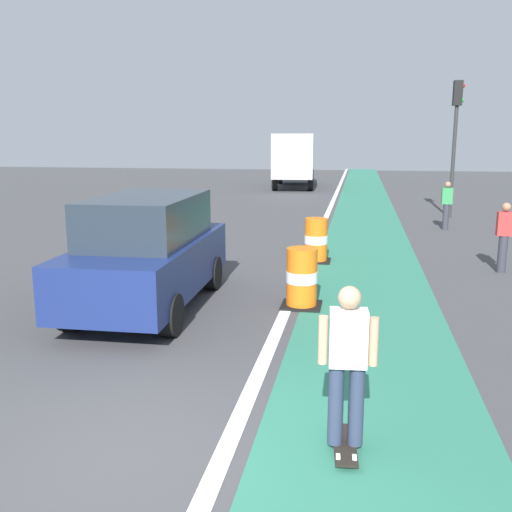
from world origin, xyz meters
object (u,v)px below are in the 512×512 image
at_px(skateboarder_on_lane, 347,364).
at_px(traffic_barrel_front, 302,278).
at_px(pedestrian_crossing, 504,235).
at_px(pedestrian_waiting, 447,204).
at_px(traffic_barrel_mid, 316,241).
at_px(traffic_light_corner, 456,125).
at_px(delivery_truck_down_block, 294,157).
at_px(parked_suv_nearest, 149,252).

relative_size(skateboarder_on_lane, traffic_barrel_front, 1.55).
relative_size(pedestrian_crossing, pedestrian_waiting, 1.00).
xyz_separation_m(skateboarder_on_lane, traffic_barrel_front, (-0.92, 4.87, -0.38)).
relative_size(traffic_barrel_mid, traffic_light_corner, 0.21).
relative_size(delivery_truck_down_block, pedestrian_waiting, 4.81).
bearing_deg(pedestrian_crossing, skateboarder_on_lane, -111.71).
relative_size(parked_suv_nearest, traffic_barrel_front, 4.25).
xyz_separation_m(traffic_barrel_front, pedestrian_crossing, (4.25, 3.51, 0.33)).
xyz_separation_m(traffic_barrel_mid, pedestrian_waiting, (3.90, 5.82, 0.33)).
height_order(delivery_truck_down_block, traffic_light_corner, traffic_light_corner).
relative_size(traffic_barrel_front, delivery_truck_down_block, 0.14).
distance_m(traffic_light_corner, pedestrian_crossing, 9.74).
distance_m(pedestrian_crossing, pedestrian_waiting, 6.26).
distance_m(skateboarder_on_lane, traffic_barrel_mid, 8.87).
bearing_deg(delivery_truck_down_block, pedestrian_waiting, -66.11).
bearing_deg(skateboarder_on_lane, traffic_barrel_mid, 96.19).
bearing_deg(delivery_truck_down_block, traffic_barrel_front, -83.25).
height_order(skateboarder_on_lane, pedestrian_waiting, skateboarder_on_lane).
xyz_separation_m(traffic_barrel_front, traffic_light_corner, (4.46, 12.88, 2.97)).
bearing_deg(pedestrian_waiting, delivery_truck_down_block, 113.89).
height_order(traffic_barrel_front, delivery_truck_down_block, delivery_truck_down_block).
height_order(traffic_barrel_mid, traffic_light_corner, traffic_light_corner).
bearing_deg(parked_suv_nearest, traffic_light_corner, 61.89).
distance_m(traffic_barrel_front, traffic_barrel_mid, 3.94).
distance_m(traffic_barrel_front, traffic_light_corner, 13.95).
distance_m(skateboarder_on_lane, traffic_barrel_front, 4.97).
bearing_deg(skateboarder_on_lane, traffic_barrel_front, 100.69).
bearing_deg(traffic_barrel_front, parked_suv_nearest, -168.68).
relative_size(skateboarder_on_lane, parked_suv_nearest, 0.36).
height_order(parked_suv_nearest, traffic_light_corner, traffic_light_corner).
bearing_deg(traffic_barrel_mid, skateboarder_on_lane, -83.81).
bearing_deg(traffic_barrel_mid, pedestrian_waiting, 56.15).
height_order(skateboarder_on_lane, traffic_barrel_mid, skateboarder_on_lane).
distance_m(traffic_barrel_front, pedestrian_waiting, 10.50).
distance_m(skateboarder_on_lane, delivery_truck_down_block, 30.37).
xyz_separation_m(skateboarder_on_lane, delivery_truck_down_block, (-3.91, 30.10, 0.94)).
distance_m(delivery_truck_down_block, pedestrian_waiting, 16.96).
distance_m(parked_suv_nearest, traffic_barrel_front, 2.81).
bearing_deg(pedestrian_waiting, pedestrian_crossing, -86.46).
xyz_separation_m(traffic_barrel_front, traffic_barrel_mid, (-0.04, 3.94, 0.00)).
distance_m(skateboarder_on_lane, pedestrian_crossing, 9.02).
bearing_deg(traffic_barrel_front, skateboarder_on_lane, -79.31).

